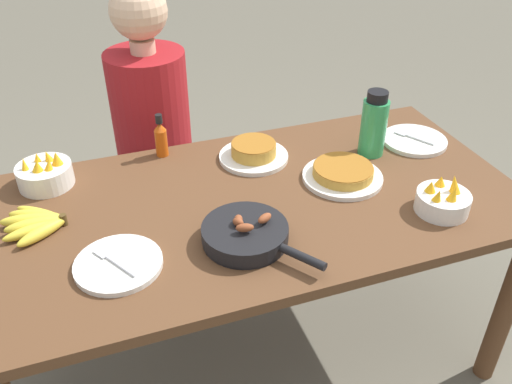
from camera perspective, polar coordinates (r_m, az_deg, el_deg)
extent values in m
plane|color=#666051|center=(2.20, 0.00, -16.65)|extent=(14.00, 14.00, 0.00)
cube|color=brown|center=(1.70, 0.00, -1.32)|extent=(1.67, 0.85, 0.03)
cylinder|color=brown|center=(2.06, 24.87, -10.87)|extent=(0.07, 0.07, 0.70)
cylinder|color=brown|center=(2.17, -23.32, -7.77)|extent=(0.07, 0.07, 0.70)
cylinder|color=brown|center=(2.48, 14.24, -0.05)|extent=(0.07, 0.07, 0.70)
ellipsoid|color=yellow|center=(1.73, -21.65, -2.18)|extent=(0.16, 0.14, 0.03)
ellipsoid|color=yellow|center=(1.71, -22.02, -2.44)|extent=(0.18, 0.12, 0.04)
ellipsoid|color=yellow|center=(1.70, -22.40, -2.80)|extent=(0.19, 0.09, 0.04)
ellipsoid|color=yellow|center=(1.68, -22.19, -3.20)|extent=(0.17, 0.04, 0.04)
ellipsoid|color=yellow|center=(1.67, -22.22, -3.66)|extent=(0.18, 0.08, 0.03)
ellipsoid|color=yellow|center=(1.65, -21.59, -3.92)|extent=(0.15, 0.12, 0.04)
cylinder|color=#4C3819|center=(1.68, -19.59, -2.77)|extent=(0.02, 0.02, 0.04)
cylinder|color=black|center=(1.53, -1.16, -5.07)|extent=(0.24, 0.24, 0.01)
cylinder|color=black|center=(1.51, -1.17, -4.31)|extent=(0.24, 0.24, 0.04)
cylinder|color=black|center=(1.43, 4.92, -6.83)|extent=(0.10, 0.13, 0.02)
ellipsoid|color=brown|center=(1.50, -1.88, -2.95)|extent=(0.04, 0.05, 0.03)
ellipsoid|color=brown|center=(1.47, -1.19, -3.78)|extent=(0.06, 0.04, 0.03)
ellipsoid|color=brown|center=(1.50, 0.93, -2.77)|extent=(0.06, 0.05, 0.03)
ellipsoid|color=brown|center=(1.50, -1.89, -3.19)|extent=(0.04, 0.04, 0.03)
cylinder|color=silver|center=(1.81, 9.08, 1.55)|extent=(0.26, 0.26, 0.02)
cylinder|color=gold|center=(1.80, 9.14, 2.18)|extent=(0.20, 0.20, 0.03)
cylinder|color=#9B601E|center=(1.79, 9.19, 2.64)|extent=(0.19, 0.19, 0.00)
cylinder|color=silver|center=(1.90, -0.25, 3.73)|extent=(0.24, 0.24, 0.02)
cylinder|color=gold|center=(1.88, -0.25, 4.52)|extent=(0.16, 0.16, 0.04)
cylinder|color=#9B601E|center=(1.87, -0.26, 5.16)|extent=(0.15, 0.15, 0.00)
cylinder|color=silver|center=(2.08, 16.33, 5.24)|extent=(0.24, 0.24, 0.02)
cylinder|color=silver|center=(2.07, 16.85, 5.27)|extent=(0.06, 0.10, 0.01)
cube|color=silver|center=(2.10, 14.99, 5.99)|extent=(0.04, 0.05, 0.00)
cylinder|color=silver|center=(1.49, -14.28, -7.36)|extent=(0.23, 0.23, 0.02)
cylinder|color=silver|center=(1.47, -14.10, -7.62)|extent=(0.07, 0.10, 0.01)
cube|color=silver|center=(1.52, -16.00, -6.22)|extent=(0.04, 0.05, 0.00)
cylinder|color=silver|center=(1.72, 19.03, -1.02)|extent=(0.16, 0.16, 0.06)
cone|color=#F4A819|center=(1.72, 20.17, 0.74)|extent=(0.04, 0.05, 0.06)
cone|color=#F4A819|center=(1.74, 18.85, 1.03)|extent=(0.05, 0.05, 0.04)
cone|color=#F4A819|center=(1.70, 17.92, 0.47)|extent=(0.05, 0.06, 0.04)
cone|color=#F4A819|center=(1.66, 18.60, -0.44)|extent=(0.04, 0.05, 0.05)
cone|color=#F4A819|center=(1.68, 20.08, -0.24)|extent=(0.05, 0.04, 0.05)
cylinder|color=silver|center=(1.87, -21.31, 1.67)|extent=(0.18, 0.18, 0.07)
cone|color=#F4A819|center=(1.84, -20.25, 3.28)|extent=(0.04, 0.05, 0.05)
cone|color=#F4A819|center=(1.87, -21.06, 3.49)|extent=(0.05, 0.05, 0.04)
cone|color=#F4A819|center=(1.88, -22.04, 3.33)|extent=(0.03, 0.03, 0.04)
cone|color=#F4A819|center=(1.85, -23.20, 2.65)|extent=(0.03, 0.03, 0.05)
cone|color=#F4A819|center=(1.82, -22.03, 2.48)|extent=(0.05, 0.05, 0.05)
cone|color=#F4A819|center=(1.82, -20.96, 2.67)|extent=(0.05, 0.05, 0.05)
cylinder|color=#2D9351|center=(1.93, 12.25, 6.61)|extent=(0.09, 0.09, 0.20)
cylinder|color=black|center=(1.88, 12.69, 9.78)|extent=(0.07, 0.07, 0.04)
cylinder|color=#C64C0F|center=(1.93, -9.93, 5.13)|extent=(0.04, 0.04, 0.10)
cone|color=#C64C0F|center=(1.90, -10.11, 6.78)|extent=(0.04, 0.04, 0.03)
cylinder|color=black|center=(1.89, -10.20, 7.59)|extent=(0.02, 0.02, 0.03)
cube|color=black|center=(2.48, -9.73, -2.67)|extent=(0.34, 0.34, 0.46)
cylinder|color=maroon|center=(2.22, -10.97, 7.69)|extent=(0.31, 0.31, 0.54)
cylinder|color=#DBB28E|center=(2.11, -11.85, 14.81)|extent=(0.09, 0.09, 0.05)
sphere|color=#DBB28E|center=(2.07, -12.29, 18.18)|extent=(0.21, 0.21, 0.21)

